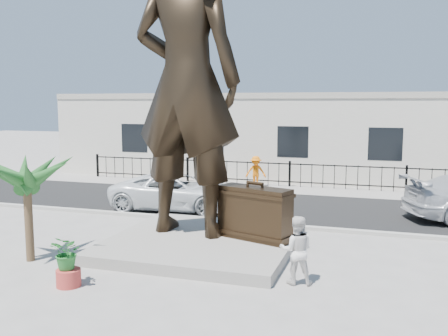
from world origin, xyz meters
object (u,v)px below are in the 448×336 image
object	(u,v)px
suitcase	(255,213)
car_white	(177,192)
statue	(186,81)
tourist	(296,250)

from	to	relation	value
suitcase	car_white	xyz separation A→B (m)	(-4.23, 4.23, -0.33)
statue	tourist	xyz separation A→B (m)	(3.72, -2.50, -4.01)
statue	car_white	xyz separation A→B (m)	(-2.12, 4.11, -4.10)
suitcase	tourist	world-z (taller)	suitcase
tourist	car_white	xyz separation A→B (m)	(-5.83, 6.62, -0.08)
statue	car_white	bearing A→B (deg)	-59.23
suitcase	tourist	size ratio (longest dim) A/B	1.33
statue	suitcase	xyz separation A→B (m)	(2.11, -0.12, -3.77)
statue	tourist	distance (m)	6.02
tourist	car_white	bearing A→B (deg)	-61.48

